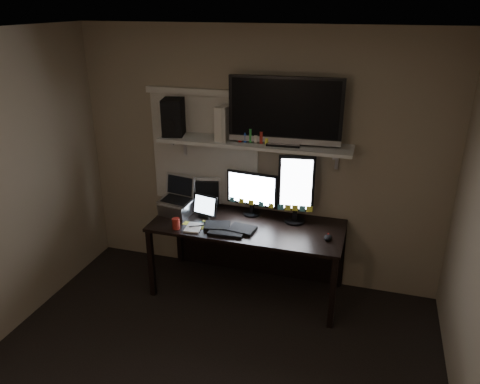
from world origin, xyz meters
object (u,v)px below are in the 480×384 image
at_px(mouse, 328,237).
at_px(monitor_portrait, 296,189).
at_px(laptop, 176,197).
at_px(cup, 176,223).
at_px(desk, 251,235).
at_px(keyboard, 230,228).
at_px(tablet, 205,206).
at_px(game_console, 226,122).
at_px(monitor_landscape, 252,194).
at_px(speaker, 173,117).
at_px(tv, 285,111).

bearing_deg(mouse, monitor_portrait, 144.75).
xyz_separation_m(laptop, cup, (0.12, -0.29, -0.13)).
relative_size(desk, keyboard, 3.70).
relative_size(tablet, laptop, 0.73).
height_order(keyboard, game_console, game_console).
relative_size(monitor_landscape, speaker, 1.47).
bearing_deg(tablet, monitor_landscape, 35.82).
height_order(tablet, tv, tv).
distance_m(monitor_landscape, speaker, 1.05).
bearing_deg(tv, speaker, 175.93).
bearing_deg(speaker, laptop, -82.72).
distance_m(desk, cup, 0.76).
distance_m(monitor_portrait, mouse, 0.54).
xyz_separation_m(monitor_portrait, speaker, (-1.21, 0.03, 0.59)).
xyz_separation_m(tablet, game_console, (0.16, 0.18, 0.79)).
bearing_deg(cup, tv, 27.56).
bearing_deg(desk, tablet, -169.21).
bearing_deg(speaker, game_console, -11.84).
distance_m(tablet, game_console, 0.83).
distance_m(keyboard, mouse, 0.89).
height_order(monitor_portrait, game_console, game_console).
bearing_deg(monitor_landscape, game_console, -173.44).
xyz_separation_m(cup, tv, (0.89, 0.46, 1.00)).
bearing_deg(monitor_portrait, game_console, 169.47).
xyz_separation_m(monitor_landscape, mouse, (0.78, -0.30, -0.20)).
relative_size(mouse, cup, 1.04).
relative_size(keyboard, mouse, 4.50).
bearing_deg(desk, speaker, 173.89).
xyz_separation_m(monitor_landscape, cup, (-0.59, -0.49, -0.17)).
relative_size(mouse, game_console, 0.34).
xyz_separation_m(mouse, laptop, (-1.49, 0.10, 0.16)).
height_order(tablet, speaker, speaker).
bearing_deg(game_console, laptop, -139.12).
xyz_separation_m(tablet, laptop, (-0.29, -0.02, 0.07)).
bearing_deg(keyboard, cup, -167.30).
bearing_deg(speaker, mouse, -23.35).
height_order(desk, monitor_portrait, monitor_portrait).
bearing_deg(speaker, monitor_portrait, -14.14).
xyz_separation_m(desk, monitor_landscape, (-0.02, 0.10, 0.40)).
bearing_deg(desk, tv, 13.34).
distance_m(keyboard, cup, 0.49).
bearing_deg(game_console, desk, -1.50).
height_order(keyboard, laptop, laptop).
xyz_separation_m(desk, monitor_portrait, (0.42, 0.05, 0.51)).
xyz_separation_m(laptop, game_console, (0.46, 0.20, 0.73)).
bearing_deg(monitor_landscape, keyboard, -101.24).
height_order(keyboard, cup, cup).
bearing_deg(cup, monitor_portrait, 23.83).
distance_m(keyboard, game_console, 0.97).
relative_size(mouse, laptop, 0.30).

